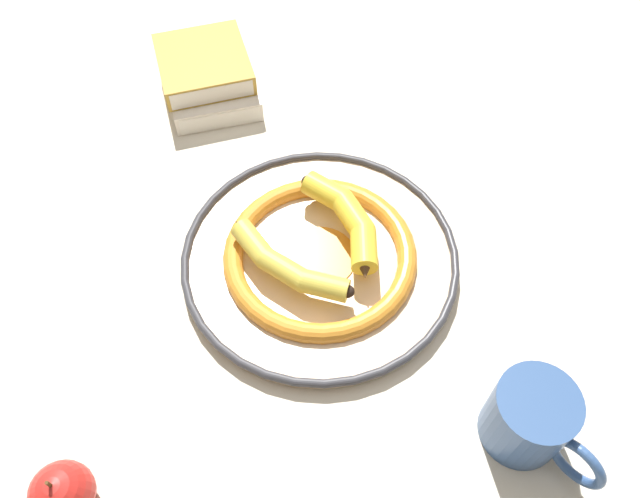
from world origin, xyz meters
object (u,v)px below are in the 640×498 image
at_px(decorative_bowl, 320,257).
at_px(book_stack, 208,74).
at_px(apple, 62,494).
at_px(coffee_mug, 531,419).
at_px(banana_a, 284,264).
at_px(banana_b, 348,220).

xyz_separation_m(decorative_bowl, book_stack, (-0.13, -0.39, 0.02)).
bearing_deg(book_stack, apple, -22.50).
distance_m(decorative_bowl, apple, 0.43).
height_order(decorative_bowl, apple, apple).
distance_m(coffee_mug, apple, 0.53).
xyz_separation_m(coffee_mug, apple, (0.41, -0.33, -0.01)).
bearing_deg(apple, banana_a, -175.68).
bearing_deg(banana_b, book_stack, 8.27).
relative_size(banana_b, apple, 2.27).
bearing_deg(apple, decorative_bowl, -177.75).
relative_size(banana_a, banana_b, 1.07).
relative_size(banana_a, apple, 2.42).
relative_size(decorative_bowl, coffee_mug, 2.60).
distance_m(banana_a, banana_b, 0.11).
distance_m(banana_b, book_stack, 0.40).
height_order(decorative_bowl, banana_b, banana_b).
bearing_deg(book_stack, coffee_mug, 20.37).
bearing_deg(book_stack, banana_b, 20.35).
xyz_separation_m(banana_b, apple, (0.48, 0.01, -0.02)).
height_order(decorative_bowl, banana_a, banana_a).
bearing_deg(banana_a, banana_b, 74.64).
height_order(book_stack, coffee_mug, coffee_mug).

